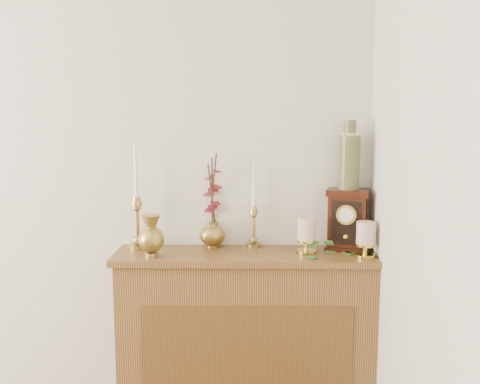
{
  "coord_description": "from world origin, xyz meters",
  "views": [
    {
      "loc": [
        1.41,
        -0.47,
        1.6
      ],
      "look_at": [
        1.37,
        2.05,
        1.23
      ],
      "focal_mm": 42.0,
      "sensor_mm": 36.0,
      "label": 1
    }
  ],
  "objects_px": {
    "candlestick_left": "(137,214)",
    "ceramic_vase": "(349,158)",
    "candlestick_center": "(254,220)",
    "mantel_clock": "(347,220)",
    "bud_vase": "(151,236)",
    "ginger_jar": "(213,204)"
  },
  "relations": [
    {
      "from": "candlestick_center",
      "to": "ginger_jar",
      "type": "xyz_separation_m",
      "value": [
        -0.2,
        0.03,
        0.07
      ]
    },
    {
      "from": "bud_vase",
      "to": "ceramic_vase",
      "type": "xyz_separation_m",
      "value": [
        0.92,
        0.16,
        0.34
      ]
    },
    {
      "from": "candlestick_left",
      "to": "candlestick_center",
      "type": "height_order",
      "value": "candlestick_left"
    },
    {
      "from": "candlestick_left",
      "to": "mantel_clock",
      "type": "height_order",
      "value": "candlestick_left"
    },
    {
      "from": "candlestick_left",
      "to": "mantel_clock",
      "type": "xyz_separation_m",
      "value": [
        1.01,
        0.01,
        -0.03
      ]
    },
    {
      "from": "mantel_clock",
      "to": "ceramic_vase",
      "type": "height_order",
      "value": "ceramic_vase"
    },
    {
      "from": "ceramic_vase",
      "to": "mantel_clock",
      "type": "bearing_deg",
      "value": -105.02
    },
    {
      "from": "ginger_jar",
      "to": "mantel_clock",
      "type": "distance_m",
      "value": 0.66
    },
    {
      "from": "candlestick_center",
      "to": "mantel_clock",
      "type": "xyz_separation_m",
      "value": [
        0.45,
        -0.04,
        0.01
      ]
    },
    {
      "from": "candlestick_left",
      "to": "candlestick_center",
      "type": "relative_size",
      "value": 1.26
    },
    {
      "from": "candlestick_center",
      "to": "mantel_clock",
      "type": "bearing_deg",
      "value": -5.24
    },
    {
      "from": "candlestick_left",
      "to": "candlestick_center",
      "type": "bearing_deg",
      "value": 5.11
    },
    {
      "from": "ginger_jar",
      "to": "ceramic_vase",
      "type": "distance_m",
      "value": 0.69
    },
    {
      "from": "candlestick_left",
      "to": "candlestick_center",
      "type": "xyz_separation_m",
      "value": [
        0.56,
        0.05,
        -0.03
      ]
    },
    {
      "from": "candlestick_left",
      "to": "ceramic_vase",
      "type": "relative_size",
      "value": 1.61
    },
    {
      "from": "candlestick_left",
      "to": "bud_vase",
      "type": "distance_m",
      "value": 0.19
    },
    {
      "from": "mantel_clock",
      "to": "candlestick_center",
      "type": "bearing_deg",
      "value": -170.21
    },
    {
      "from": "ginger_jar",
      "to": "mantel_clock",
      "type": "height_order",
      "value": "ginger_jar"
    },
    {
      "from": "candlestick_center",
      "to": "bud_vase",
      "type": "distance_m",
      "value": 0.51
    },
    {
      "from": "candlestick_center",
      "to": "bud_vase",
      "type": "xyz_separation_m",
      "value": [
        -0.47,
        -0.2,
        -0.04
      ]
    },
    {
      "from": "candlestick_center",
      "to": "bud_vase",
      "type": "height_order",
      "value": "candlestick_center"
    },
    {
      "from": "mantel_clock",
      "to": "candlestick_left",
      "type": "bearing_deg",
      "value": -164.47
    }
  ]
}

